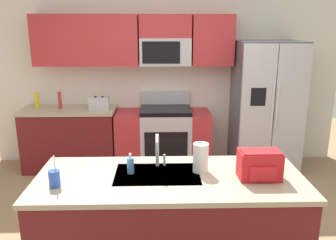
# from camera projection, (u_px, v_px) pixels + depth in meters

# --- Properties ---
(ground_plane) EXTENTS (9.00, 9.00, 0.00)m
(ground_plane) POSITION_uv_depth(u_px,v_px,m) (170.00, 236.00, 3.53)
(ground_plane) COLOR #997A56
(ground_plane) RESTS_ON ground
(kitchen_wall_unit) EXTENTS (5.20, 0.43, 2.60)m
(kitchen_wall_unit) POSITION_uv_depth(u_px,v_px,m) (156.00, 66.00, 5.14)
(kitchen_wall_unit) COLOR silver
(kitchen_wall_unit) RESTS_ON ground
(back_counter) EXTENTS (1.33, 0.63, 0.90)m
(back_counter) POSITION_uv_depth(u_px,v_px,m) (71.00, 138.00, 5.11)
(back_counter) COLOR maroon
(back_counter) RESTS_ON ground
(range_oven) EXTENTS (1.36, 0.61, 1.10)m
(range_oven) POSITION_uv_depth(u_px,v_px,m) (163.00, 138.00, 5.14)
(range_oven) COLOR #B7BABF
(range_oven) RESTS_ON ground
(refrigerator) EXTENTS (0.90, 0.76, 1.85)m
(refrigerator) POSITION_uv_depth(u_px,v_px,m) (266.00, 107.00, 4.99)
(refrigerator) COLOR #4C4F54
(refrigerator) RESTS_ON ground
(island_counter) EXTENTS (2.13, 0.87, 0.90)m
(island_counter) POSITION_uv_depth(u_px,v_px,m) (170.00, 226.00, 2.88)
(island_counter) COLOR maroon
(island_counter) RESTS_ON ground
(toaster) EXTENTS (0.28, 0.16, 0.18)m
(toaster) POSITION_uv_depth(u_px,v_px,m) (99.00, 103.00, 4.93)
(toaster) COLOR #B7BABF
(toaster) RESTS_ON back_counter
(pepper_mill) EXTENTS (0.05, 0.05, 0.24)m
(pepper_mill) POSITION_uv_depth(u_px,v_px,m) (60.00, 100.00, 4.95)
(pepper_mill) COLOR #B2332D
(pepper_mill) RESTS_ON back_counter
(bottle_yellow) EXTENTS (0.07, 0.07, 0.22)m
(bottle_yellow) POSITION_uv_depth(u_px,v_px,m) (37.00, 101.00, 4.98)
(bottle_yellow) COLOR yellow
(bottle_yellow) RESTS_ON back_counter
(sink_faucet) EXTENTS (0.09, 0.21, 0.28)m
(sink_faucet) POSITION_uv_depth(u_px,v_px,m) (158.00, 148.00, 2.90)
(sink_faucet) COLOR #B7BABF
(sink_faucet) RESTS_ON island_counter
(drink_cup_blue) EXTENTS (0.08, 0.08, 0.25)m
(drink_cup_blue) POSITION_uv_depth(u_px,v_px,m) (54.00, 178.00, 2.57)
(drink_cup_blue) COLOR blue
(drink_cup_blue) RESTS_ON island_counter
(soap_dispenser) EXTENTS (0.06, 0.06, 0.17)m
(soap_dispenser) POSITION_uv_depth(u_px,v_px,m) (131.00, 165.00, 2.80)
(soap_dispenser) COLOR #4C8CD8
(soap_dispenser) RESTS_ON island_counter
(paper_towel_roll) EXTENTS (0.12, 0.12, 0.24)m
(paper_towel_roll) POSITION_uv_depth(u_px,v_px,m) (201.00, 158.00, 2.82)
(paper_towel_roll) COLOR white
(paper_towel_roll) RESTS_ON island_counter
(backpack) EXTENTS (0.32, 0.22, 0.23)m
(backpack) POSITION_uv_depth(u_px,v_px,m) (260.00, 164.00, 2.70)
(backpack) COLOR red
(backpack) RESTS_ON island_counter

